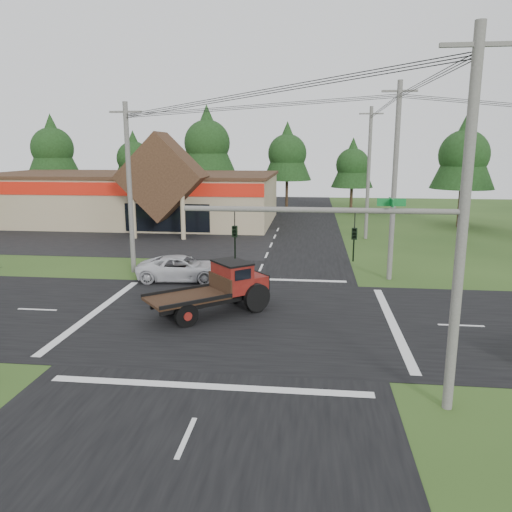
# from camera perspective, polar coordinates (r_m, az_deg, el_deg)

# --- Properties ---
(ground) EXTENTS (120.00, 120.00, 0.00)m
(ground) POSITION_cam_1_polar(r_m,az_deg,el_deg) (23.51, -1.93, -7.05)
(ground) COLOR #274318
(ground) RESTS_ON ground
(road_ns) EXTENTS (12.00, 120.00, 0.02)m
(road_ns) POSITION_cam_1_polar(r_m,az_deg,el_deg) (23.51, -1.93, -7.03)
(road_ns) COLOR black
(road_ns) RESTS_ON ground
(road_ew) EXTENTS (120.00, 12.00, 0.02)m
(road_ew) POSITION_cam_1_polar(r_m,az_deg,el_deg) (23.50, -1.93, -7.02)
(road_ew) COLOR black
(road_ew) RESTS_ON ground
(parking_apron) EXTENTS (28.00, 14.00, 0.02)m
(parking_apron) POSITION_cam_1_polar(r_m,az_deg,el_deg) (45.12, -16.18, 1.82)
(parking_apron) COLOR black
(parking_apron) RESTS_ON ground
(cvs_building) EXTENTS (30.40, 18.20, 9.19)m
(cvs_building) POSITION_cam_1_polar(r_m,az_deg,el_deg) (55.13, -13.81, 6.66)
(cvs_building) COLOR tan
(cvs_building) RESTS_ON ground
(traffic_signal_mast) EXTENTS (8.12, 0.24, 7.00)m
(traffic_signal_mast) POSITION_cam_1_polar(r_m,az_deg,el_deg) (15.05, 16.03, -1.01)
(traffic_signal_mast) COLOR #595651
(traffic_signal_mast) RESTS_ON ground
(utility_pole_nr) EXTENTS (2.00, 0.30, 11.00)m
(utility_pole_nr) POSITION_cam_1_polar(r_m,az_deg,el_deg) (15.21, 22.57, 3.32)
(utility_pole_nr) COLOR #595651
(utility_pole_nr) RESTS_ON ground
(utility_pole_nw) EXTENTS (2.00, 0.30, 10.50)m
(utility_pole_nw) POSITION_cam_1_polar(r_m,az_deg,el_deg) (32.09, -14.26, 7.60)
(utility_pole_nw) COLOR #595651
(utility_pole_nw) RESTS_ON ground
(utility_pole_ne) EXTENTS (2.00, 0.30, 11.50)m
(utility_pole_ne) POSITION_cam_1_polar(r_m,az_deg,el_deg) (30.39, 15.55, 8.24)
(utility_pole_ne) COLOR #595651
(utility_pole_ne) RESTS_ON ground
(utility_pole_n) EXTENTS (2.00, 0.30, 11.20)m
(utility_pole_n) POSITION_cam_1_polar(r_m,az_deg,el_deg) (44.26, 12.74, 9.28)
(utility_pole_n) COLOR #595651
(utility_pole_n) RESTS_ON ground
(tree_row_a) EXTENTS (6.72, 6.72, 12.12)m
(tree_row_a) POSITION_cam_1_polar(r_m,az_deg,el_deg) (70.33, -22.26, 11.53)
(tree_row_a) COLOR #332316
(tree_row_a) RESTS_ON ground
(tree_row_b) EXTENTS (5.60, 5.60, 10.10)m
(tree_row_b) POSITION_cam_1_polar(r_m,az_deg,el_deg) (68.07, -13.80, 10.95)
(tree_row_b) COLOR #332316
(tree_row_b) RESTS_ON ground
(tree_row_c) EXTENTS (7.28, 7.28, 13.13)m
(tree_row_c) POSITION_cam_1_polar(r_m,az_deg,el_deg) (64.35, -5.60, 12.98)
(tree_row_c) COLOR #332316
(tree_row_c) RESTS_ON ground
(tree_row_d) EXTENTS (6.16, 6.16, 11.11)m
(tree_row_d) POSITION_cam_1_polar(r_m,az_deg,el_deg) (64.04, 3.59, 11.82)
(tree_row_d) COLOR #332316
(tree_row_d) RESTS_ON ground
(tree_row_e) EXTENTS (5.04, 5.04, 9.09)m
(tree_row_e) POSITION_cam_1_polar(r_m,az_deg,el_deg) (62.16, 10.99, 10.37)
(tree_row_e) COLOR #332316
(tree_row_e) RESTS_ON ground
(tree_side_ne) EXTENTS (6.16, 6.16, 11.11)m
(tree_side_ne) POSITION_cam_1_polar(r_m,az_deg,el_deg) (54.01, 22.70, 10.86)
(tree_side_ne) COLOR #332316
(tree_side_ne) RESTS_ON ground
(antique_flatbed_truck) EXTENTS (6.02, 5.53, 2.48)m
(antique_flatbed_truck) POSITION_cam_1_polar(r_m,az_deg,el_deg) (23.67, -5.21, -3.81)
(antique_flatbed_truck) COLOR #5C0F0D
(antique_flatbed_truck) RESTS_ON ground
(white_pickup) EXTENTS (5.47, 2.86, 1.47)m
(white_pickup) POSITION_cam_1_polar(r_m,az_deg,el_deg) (30.14, -8.45, -1.40)
(white_pickup) COLOR silver
(white_pickup) RESTS_ON ground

